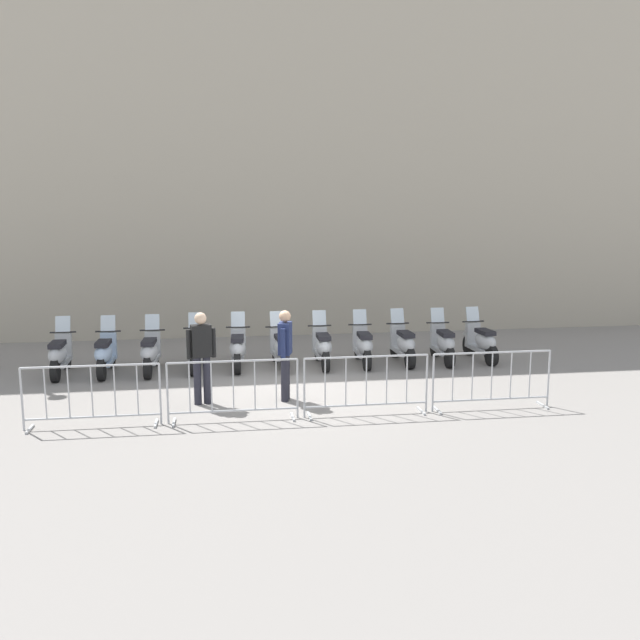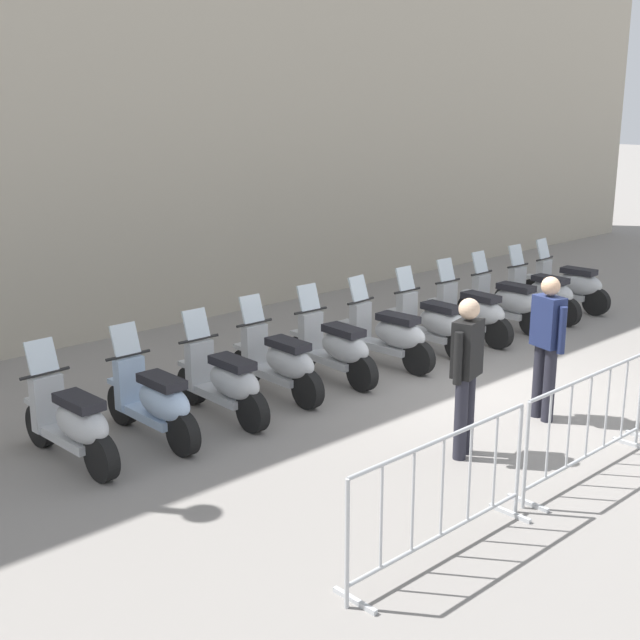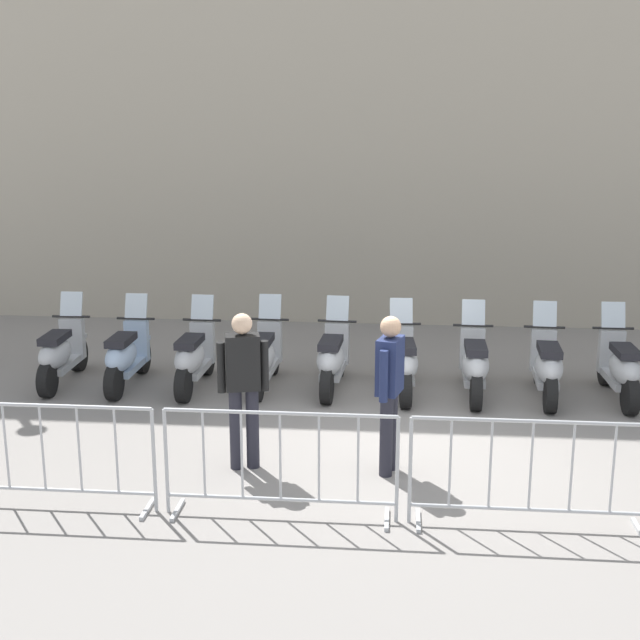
% 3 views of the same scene
% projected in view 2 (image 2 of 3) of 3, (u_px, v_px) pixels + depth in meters
% --- Properties ---
extents(ground_plane, '(120.00, 120.00, 0.00)m').
position_uv_depth(ground_plane, '(504.00, 402.00, 10.61)').
color(ground_plane, gray).
extents(building_facade, '(28.03, 2.77, 10.30)m').
position_uv_depth(building_facade, '(166.00, 11.00, 14.39)').
color(building_facade, '#B2A893').
rests_on(building_facade, ground).
extents(motorcycle_0, '(0.56, 1.72, 1.24)m').
position_uv_depth(motorcycle_0, '(73.00, 424.00, 8.67)').
color(motorcycle_0, black).
rests_on(motorcycle_0, ground).
extents(motorcycle_1, '(0.56, 1.72, 1.24)m').
position_uv_depth(motorcycle_1, '(155.00, 402.00, 9.29)').
color(motorcycle_1, black).
rests_on(motorcycle_1, ground).
extents(motorcycle_2, '(0.56, 1.72, 1.24)m').
position_uv_depth(motorcycle_2, '(225.00, 382.00, 9.93)').
color(motorcycle_2, black).
rests_on(motorcycle_2, ground).
extents(motorcycle_3, '(0.56, 1.72, 1.24)m').
position_uv_depth(motorcycle_3, '(280.00, 363.00, 10.66)').
color(motorcycle_3, black).
rests_on(motorcycle_3, ground).
extents(motorcycle_4, '(0.56, 1.72, 1.24)m').
position_uv_depth(motorcycle_4, '(335.00, 348.00, 11.29)').
color(motorcycle_4, black).
rests_on(motorcycle_4, ground).
extents(motorcycle_5, '(0.56, 1.73, 1.24)m').
position_uv_depth(motorcycle_5, '(388.00, 336.00, 11.89)').
color(motorcycle_5, black).
rests_on(motorcycle_5, ground).
extents(motorcycle_6, '(0.56, 1.72, 1.24)m').
position_uv_depth(motorcycle_6, '(432.00, 324.00, 12.52)').
color(motorcycle_6, black).
rests_on(motorcycle_6, ground).
extents(motorcycle_7, '(0.56, 1.72, 1.24)m').
position_uv_depth(motorcycle_7, '(472.00, 313.00, 13.16)').
color(motorcycle_7, black).
rests_on(motorcycle_7, ground).
extents(motorcycle_8, '(0.56, 1.72, 1.24)m').
position_uv_depth(motorcycle_8, '(506.00, 303.00, 13.82)').
color(motorcycle_8, black).
rests_on(motorcycle_8, ground).
extents(motorcycle_9, '(0.56, 1.72, 1.24)m').
position_uv_depth(motorcycle_9, '(541.00, 294.00, 14.43)').
color(motorcycle_9, black).
rests_on(motorcycle_9, ground).
extents(motorcycle_10, '(0.56, 1.73, 1.24)m').
position_uv_depth(motorcycle_10, '(569.00, 286.00, 15.11)').
color(motorcycle_10, black).
rests_on(motorcycle_10, ground).
extents(barrier_segment_0, '(2.24, 0.47, 1.07)m').
position_uv_depth(barrier_segment_0, '(442.00, 497.00, 6.91)').
color(barrier_segment_0, '#B2B5B7').
rests_on(barrier_segment_0, ground).
extents(barrier_segment_1, '(2.24, 0.47, 1.07)m').
position_uv_depth(barrier_segment_1, '(588.00, 425.00, 8.45)').
color(barrier_segment_1, '#B2B5B7').
rests_on(barrier_segment_1, ground).
extents(officer_near_row_end, '(0.30, 0.54, 1.73)m').
position_uv_depth(officer_near_row_end, '(547.00, 340.00, 9.80)').
color(officer_near_row_end, '#23232D').
rests_on(officer_near_row_end, ground).
extents(officer_mid_plaza, '(0.54, 0.30, 1.73)m').
position_uv_depth(officer_mid_plaza, '(466.00, 368.00, 8.75)').
color(officer_mid_plaza, '#23232D').
rests_on(officer_mid_plaza, ground).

